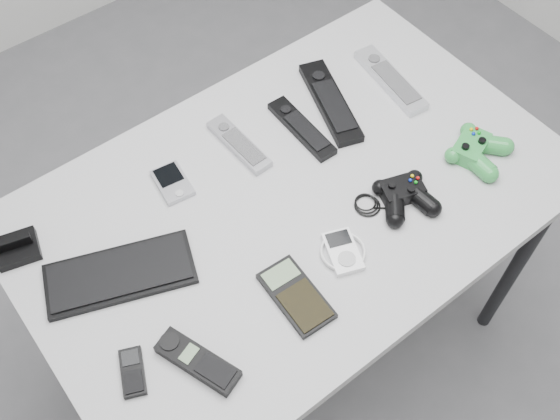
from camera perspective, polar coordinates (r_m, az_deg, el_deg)
floor at (r=2.08m, az=0.65°, el=-10.98°), size 3.50×3.50×0.00m
desk at (r=1.44m, az=1.13°, el=-0.29°), size 1.16×0.75×0.78m
pda_keyboard at (r=1.31m, az=-13.77°, el=-5.41°), size 0.31×0.22×0.02m
dock_bracket at (r=1.39m, az=-22.05°, el=-2.91°), size 0.10×0.09×0.04m
pda at (r=1.42m, az=-9.35°, el=2.37°), size 0.08×0.11×0.02m
remote_silver_a at (r=1.46m, az=-3.60°, el=5.79°), size 0.05×0.18×0.02m
remote_black_a at (r=1.49m, az=1.89°, el=7.16°), size 0.05×0.20×0.02m
remote_black_b at (r=1.55m, az=4.41°, el=9.41°), size 0.14×0.27×0.02m
remote_silver_b at (r=1.62m, az=9.59°, el=11.16°), size 0.08×0.24×0.02m
mobile_phone at (r=1.22m, az=-12.72°, el=-13.59°), size 0.07×0.10×0.02m
cordless_handset at (r=1.21m, az=-7.18°, el=-12.92°), size 0.10×0.17×0.02m
calculator at (r=1.26m, az=1.41°, el=-7.45°), size 0.09×0.16×0.02m
mp3_player at (r=1.31m, az=5.49°, el=-3.60°), size 0.12×0.12×0.02m
controller_black at (r=1.39m, az=10.79°, el=1.35°), size 0.24×0.19×0.04m
controller_green at (r=1.50m, az=16.74°, el=5.14°), size 0.17×0.17×0.04m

